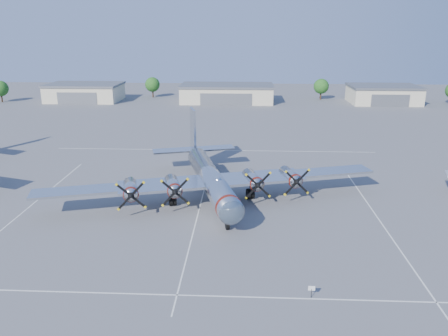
{
  "coord_description": "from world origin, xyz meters",
  "views": [
    {
      "loc": [
        5.63,
        -54.32,
        22.02
      ],
      "look_at": [
        2.81,
        4.19,
        3.2
      ],
      "focal_mm": 35.0,
      "sensor_mm": 36.0,
      "label": 1
    }
  ],
  "objects_px": {
    "hangar_center": "(227,93)",
    "main_bomber_b29": "(209,197)",
    "tree_far_west": "(0,88)",
    "tree_east": "(321,86)",
    "hangar_east": "(383,94)",
    "tree_west": "(152,85)",
    "hangar_west": "(85,92)",
    "info_placard": "(312,290)"
  },
  "relations": [
    {
      "from": "tree_west",
      "to": "main_bomber_b29",
      "type": "xyz_separation_m",
      "value": [
        25.95,
        -88.77,
        -4.22
      ]
    },
    {
      "from": "hangar_east",
      "to": "tree_far_west",
      "type": "xyz_separation_m",
      "value": [
        -118.0,
        -3.96,
        1.51
      ]
    },
    {
      "from": "hangar_west",
      "to": "hangar_center",
      "type": "bearing_deg",
      "value": -0.0
    },
    {
      "from": "info_placard",
      "to": "hangar_center",
      "type": "bearing_deg",
      "value": 98.46
    },
    {
      "from": "hangar_center",
      "to": "info_placard",
      "type": "xyz_separation_m",
      "value": [
        11.54,
        -103.77,
        -1.92
      ]
    },
    {
      "from": "hangar_west",
      "to": "hangar_center",
      "type": "height_order",
      "value": "same"
    },
    {
      "from": "hangar_west",
      "to": "tree_far_west",
      "type": "bearing_deg",
      "value": -170.99
    },
    {
      "from": "hangar_east",
      "to": "main_bomber_b29",
      "type": "distance_m",
      "value": 93.48
    },
    {
      "from": "hangar_west",
      "to": "info_placard",
      "type": "xyz_separation_m",
      "value": [
        56.54,
        -103.77,
        -1.92
      ]
    },
    {
      "from": "tree_far_west",
      "to": "main_bomber_b29",
      "type": "distance_m",
      "value": 104.62
    },
    {
      "from": "tree_far_west",
      "to": "tree_east",
      "type": "distance_m",
      "value": 100.5
    },
    {
      "from": "hangar_west",
      "to": "hangar_east",
      "type": "relative_size",
      "value": 1.1
    },
    {
      "from": "tree_east",
      "to": "main_bomber_b29",
      "type": "relative_size",
      "value": 0.15
    },
    {
      "from": "main_bomber_b29",
      "to": "info_placard",
      "type": "relative_size",
      "value": 39.69
    },
    {
      "from": "tree_far_west",
      "to": "tree_west",
      "type": "xyz_separation_m",
      "value": [
        45.0,
        12.0,
        0.0
      ]
    },
    {
      "from": "main_bomber_b29",
      "to": "info_placard",
      "type": "height_order",
      "value": "main_bomber_b29"
    },
    {
      "from": "hangar_west",
      "to": "tree_west",
      "type": "relative_size",
      "value": 3.4
    },
    {
      "from": "hangar_center",
      "to": "tree_east",
      "type": "xyz_separation_m",
      "value": [
        30.0,
        6.04,
        1.51
      ]
    },
    {
      "from": "hangar_east",
      "to": "main_bomber_b29",
      "type": "height_order",
      "value": "hangar_east"
    },
    {
      "from": "main_bomber_b29",
      "to": "hangar_west",
      "type": "bearing_deg",
      "value": 103.75
    },
    {
      "from": "tree_east",
      "to": "info_placard",
      "type": "relative_size",
      "value": 5.9
    },
    {
      "from": "tree_east",
      "to": "main_bomber_b29",
      "type": "distance_m",
      "value": 91.6
    },
    {
      "from": "tree_west",
      "to": "tree_east",
      "type": "relative_size",
      "value": 1.0
    },
    {
      "from": "hangar_east",
      "to": "tree_east",
      "type": "distance_m",
      "value": 19.04
    },
    {
      "from": "main_bomber_b29",
      "to": "hangar_center",
      "type": "bearing_deg",
      "value": 74.78
    },
    {
      "from": "hangar_west",
      "to": "main_bomber_b29",
      "type": "xyz_separation_m",
      "value": [
        45.95,
        -80.73,
        -2.71
      ]
    },
    {
      "from": "hangar_west",
      "to": "hangar_center",
      "type": "distance_m",
      "value": 45.0
    },
    {
      "from": "tree_far_west",
      "to": "hangar_center",
      "type": "bearing_deg",
      "value": 3.24
    },
    {
      "from": "tree_west",
      "to": "tree_east",
      "type": "bearing_deg",
      "value": -2.08
    },
    {
      "from": "tree_east",
      "to": "hangar_east",
      "type": "bearing_deg",
      "value": -18.54
    },
    {
      "from": "main_bomber_b29",
      "to": "tree_west",
      "type": "bearing_deg",
      "value": 90.4
    },
    {
      "from": "hangar_center",
      "to": "main_bomber_b29",
      "type": "height_order",
      "value": "hangar_center"
    },
    {
      "from": "hangar_center",
      "to": "tree_east",
      "type": "bearing_deg",
      "value": 11.38
    },
    {
      "from": "hangar_west",
      "to": "hangar_center",
      "type": "relative_size",
      "value": 0.79
    },
    {
      "from": "hangar_west",
      "to": "hangar_center",
      "type": "xyz_separation_m",
      "value": [
        45.0,
        -0.0,
        -0.0
      ]
    },
    {
      "from": "hangar_west",
      "to": "tree_far_west",
      "type": "height_order",
      "value": "tree_far_west"
    },
    {
      "from": "hangar_center",
      "to": "main_bomber_b29",
      "type": "distance_m",
      "value": 80.78
    },
    {
      "from": "hangar_east",
      "to": "main_bomber_b29",
      "type": "xyz_separation_m",
      "value": [
        -47.05,
        -80.73,
        -2.71
      ]
    },
    {
      "from": "hangar_west",
      "to": "tree_east",
      "type": "bearing_deg",
      "value": 4.6
    },
    {
      "from": "tree_far_west",
      "to": "main_bomber_b29",
      "type": "height_order",
      "value": "tree_far_west"
    },
    {
      "from": "hangar_center",
      "to": "tree_far_west",
      "type": "bearing_deg",
      "value": -176.76
    },
    {
      "from": "hangar_west",
      "to": "tree_west",
      "type": "distance_m",
      "value": 21.61
    }
  ]
}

